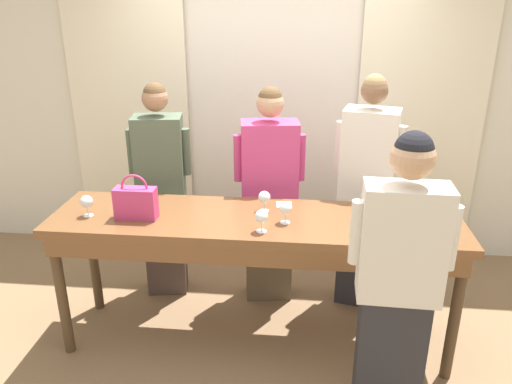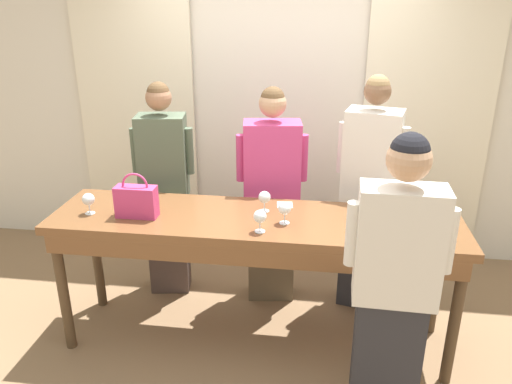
{
  "view_description": "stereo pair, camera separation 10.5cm",
  "coord_description": "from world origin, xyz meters",
  "px_view_note": "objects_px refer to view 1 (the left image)",
  "views": [
    {
      "loc": [
        0.3,
        -2.93,
        2.29
      ],
      "look_at": [
        0.0,
        0.07,
        1.1
      ],
      "focal_mm": 35.0,
      "sensor_mm": 36.0,
      "label": 1
    },
    {
      "loc": [
        0.41,
        -2.92,
        2.29
      ],
      "look_at": [
        0.0,
        0.07,
        1.1
      ],
      "focal_mm": 35.0,
      "sensor_mm": 36.0,
      "label": 2
    }
  ],
  "objects_px": {
    "guest_pink_top": "(269,197)",
    "wine_glass_center_right": "(397,193)",
    "wine_bottle": "(439,220)",
    "wine_glass_center_left": "(264,197)",
    "tasting_bar": "(255,233)",
    "guest_olive_jacket": "(162,191)",
    "wine_glass_front_left": "(262,217)",
    "host_pouring": "(398,281)",
    "wine_glass_back_left": "(413,212)",
    "handbag": "(136,202)",
    "guest_cream_sweater": "(365,194)",
    "wine_glass_center_mid": "(286,208)",
    "wine_glass_front_right": "(87,202)",
    "wine_glass_front_mid": "(367,197)"
  },
  "relations": [
    {
      "from": "wine_glass_front_left",
      "to": "wine_glass_back_left",
      "type": "xyz_separation_m",
      "value": [
        0.92,
        0.17,
        0.0
      ]
    },
    {
      "from": "guest_pink_top",
      "to": "wine_glass_center_mid",
      "type": "bearing_deg",
      "value": -76.92
    },
    {
      "from": "wine_bottle",
      "to": "guest_cream_sweater",
      "type": "height_order",
      "value": "guest_cream_sweater"
    },
    {
      "from": "wine_bottle",
      "to": "guest_olive_jacket",
      "type": "xyz_separation_m",
      "value": [
        -1.89,
        0.76,
        -0.19
      ]
    },
    {
      "from": "wine_glass_front_left",
      "to": "guest_pink_top",
      "type": "distance_m",
      "value": 0.8
    },
    {
      "from": "host_pouring",
      "to": "wine_glass_front_left",
      "type": "bearing_deg",
      "value": 152.57
    },
    {
      "from": "guest_cream_sweater",
      "to": "guest_pink_top",
      "type": "bearing_deg",
      "value": -180.0
    },
    {
      "from": "guest_olive_jacket",
      "to": "handbag",
      "type": "bearing_deg",
      "value": -87.48
    },
    {
      "from": "tasting_bar",
      "to": "guest_cream_sweater",
      "type": "height_order",
      "value": "guest_cream_sweater"
    },
    {
      "from": "tasting_bar",
      "to": "guest_olive_jacket",
      "type": "height_order",
      "value": "guest_olive_jacket"
    },
    {
      "from": "guest_pink_top",
      "to": "wine_bottle",
      "type": "bearing_deg",
      "value": -35.95
    },
    {
      "from": "wine_glass_center_right",
      "to": "guest_cream_sweater",
      "type": "height_order",
      "value": "guest_cream_sweater"
    },
    {
      "from": "wine_glass_center_mid",
      "to": "guest_olive_jacket",
      "type": "xyz_separation_m",
      "value": [
        -0.99,
        0.64,
        -0.17
      ]
    },
    {
      "from": "wine_glass_center_mid",
      "to": "wine_glass_center_right",
      "type": "xyz_separation_m",
      "value": [
        0.74,
        0.35,
        0.0
      ]
    },
    {
      "from": "wine_glass_front_mid",
      "to": "guest_pink_top",
      "type": "relative_size",
      "value": 0.08
    },
    {
      "from": "tasting_bar",
      "to": "wine_glass_front_mid",
      "type": "relative_size",
      "value": 18.78
    },
    {
      "from": "tasting_bar",
      "to": "wine_glass_front_right",
      "type": "height_order",
      "value": "wine_glass_front_right"
    },
    {
      "from": "wine_glass_front_left",
      "to": "host_pouring",
      "type": "relative_size",
      "value": 0.08
    },
    {
      "from": "wine_glass_front_left",
      "to": "wine_glass_front_right",
      "type": "distance_m",
      "value": 1.15
    },
    {
      "from": "wine_bottle",
      "to": "handbag",
      "type": "relative_size",
      "value": 1.04
    },
    {
      "from": "wine_glass_front_mid",
      "to": "guest_olive_jacket",
      "type": "height_order",
      "value": "guest_olive_jacket"
    },
    {
      "from": "wine_glass_center_right",
      "to": "host_pouring",
      "type": "distance_m",
      "value": 0.9
    },
    {
      "from": "wine_glass_back_left",
      "to": "wine_glass_center_mid",
      "type": "bearing_deg",
      "value": -178.12
    },
    {
      "from": "wine_glass_back_left",
      "to": "guest_pink_top",
      "type": "relative_size",
      "value": 0.08
    },
    {
      "from": "wine_glass_center_left",
      "to": "guest_olive_jacket",
      "type": "xyz_separation_m",
      "value": [
        -0.84,
        0.47,
        -0.17
      ]
    },
    {
      "from": "handbag",
      "to": "guest_olive_jacket",
      "type": "relative_size",
      "value": 0.17
    },
    {
      "from": "handbag",
      "to": "wine_glass_center_right",
      "type": "bearing_deg",
      "value": 12.26
    },
    {
      "from": "wine_bottle",
      "to": "wine_glass_back_left",
      "type": "xyz_separation_m",
      "value": [
        -0.12,
        0.15,
        -0.02
      ]
    },
    {
      "from": "wine_glass_center_left",
      "to": "wine_glass_center_right",
      "type": "relative_size",
      "value": 1.0
    },
    {
      "from": "tasting_bar",
      "to": "wine_glass_center_right",
      "type": "xyz_separation_m",
      "value": [
        0.94,
        0.3,
        0.2
      ]
    },
    {
      "from": "wine_glass_center_mid",
      "to": "wine_glass_front_right",
      "type": "bearing_deg",
      "value": -178.99
    },
    {
      "from": "wine_glass_front_left",
      "to": "wine_glass_center_left",
      "type": "relative_size",
      "value": 1.0
    },
    {
      "from": "wine_bottle",
      "to": "wine_glass_front_mid",
      "type": "relative_size",
      "value": 2.2
    },
    {
      "from": "handbag",
      "to": "wine_glass_center_mid",
      "type": "xyz_separation_m",
      "value": [
        0.96,
        0.02,
        -0.01
      ]
    },
    {
      "from": "wine_glass_front_right",
      "to": "wine_glass_center_mid",
      "type": "bearing_deg",
      "value": 1.01
    },
    {
      "from": "wine_glass_front_mid",
      "to": "wine_glass_center_right",
      "type": "xyz_separation_m",
      "value": [
        0.21,
        0.09,
        0.0
      ]
    },
    {
      "from": "wine_glass_center_right",
      "to": "guest_pink_top",
      "type": "xyz_separation_m",
      "value": [
        -0.89,
        0.3,
        -0.18
      ]
    },
    {
      "from": "wine_glass_front_mid",
      "to": "guest_pink_top",
      "type": "distance_m",
      "value": 0.8
    },
    {
      "from": "wine_glass_front_right",
      "to": "wine_glass_back_left",
      "type": "xyz_separation_m",
      "value": [
        2.07,
        0.05,
        0.0
      ]
    },
    {
      "from": "wine_bottle",
      "to": "wine_glass_center_left",
      "type": "distance_m",
      "value": 1.09
    },
    {
      "from": "handbag",
      "to": "wine_glass_front_mid",
      "type": "xyz_separation_m",
      "value": [
        1.49,
        0.28,
        -0.01
      ]
    },
    {
      "from": "wine_glass_center_mid",
      "to": "handbag",
      "type": "bearing_deg",
      "value": -178.61
    },
    {
      "from": "wine_glass_back_left",
      "to": "guest_olive_jacket",
      "type": "bearing_deg",
      "value": 160.79
    },
    {
      "from": "wine_glass_front_right",
      "to": "wine_glass_center_left",
      "type": "distance_m",
      "value": 1.15
    },
    {
      "from": "guest_cream_sweater",
      "to": "host_pouring",
      "type": "relative_size",
      "value": 1.06
    },
    {
      "from": "wine_glass_center_left",
      "to": "guest_pink_top",
      "type": "xyz_separation_m",
      "value": [
        -0.0,
        0.47,
        -0.18
      ]
    },
    {
      "from": "wine_glass_center_mid",
      "to": "guest_olive_jacket",
      "type": "distance_m",
      "value": 1.19
    },
    {
      "from": "wine_glass_center_right",
      "to": "tasting_bar",
      "type": "bearing_deg",
      "value": -162.03
    },
    {
      "from": "guest_pink_top",
      "to": "wine_glass_center_right",
      "type": "bearing_deg",
      "value": -18.48
    },
    {
      "from": "wine_glass_back_left",
      "to": "handbag",
      "type": "bearing_deg",
      "value": -178.39
    }
  ]
}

